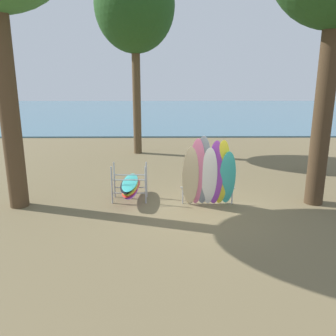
# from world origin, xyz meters

# --- Properties ---
(ground_plane) EXTENTS (80.00, 80.00, 0.00)m
(ground_plane) POSITION_xyz_m (0.00, 0.00, 0.00)
(ground_plane) COLOR brown
(lake_water) EXTENTS (80.00, 36.00, 0.10)m
(lake_water) POSITION_xyz_m (0.00, 31.30, 0.05)
(lake_water) COLOR #477084
(lake_water) RESTS_ON ground
(tree_mid_behind) EXTENTS (3.99, 3.99, 9.76)m
(tree_mid_behind) POSITION_xyz_m (-2.68, 8.44, 7.40)
(tree_mid_behind) COLOR brown
(tree_mid_behind) RESTS_ON ground
(leaning_board_pile) EXTENTS (1.77, 0.69, 2.35)m
(leaning_board_pile) POSITION_xyz_m (0.18, 0.32, 1.06)
(leaning_board_pile) COLOR #C6B289
(leaning_board_pile) RESTS_ON ground
(board_storage_rack) EXTENTS (1.15, 2.13, 1.25)m
(board_storage_rack) POSITION_xyz_m (-2.38, 0.92, 0.52)
(board_storage_rack) COLOR #9EA0A5
(board_storage_rack) RESTS_ON ground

